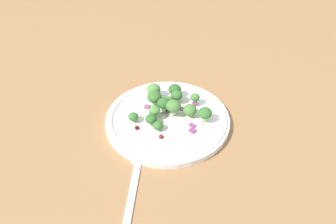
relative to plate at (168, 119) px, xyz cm
name	(u,v)px	position (x,y,z in cm)	size (l,w,h in cm)	color
ground_plane	(167,134)	(-2.34, 0.09, -1.86)	(180.00, 180.00, 2.00)	olive
plate	(168,119)	(0.00, 0.00, 0.00)	(24.48, 24.48, 1.70)	white
dressing_pool	(168,117)	(0.00, 0.00, 0.44)	(14.20, 14.20, 0.20)	white
broccoli_floret_0	(158,126)	(-3.70, 1.70, 1.57)	(1.97, 1.97, 1.99)	#8EB77A
broccoli_floret_1	(154,89)	(6.51, 3.26, 2.33)	(2.90, 2.90, 2.94)	#9EC684
broccoli_floret_2	(133,117)	(-1.54, 6.60, 1.67)	(2.00, 2.00, 2.02)	#8EB77A
broccoli_floret_3	(155,111)	(-0.46, 2.57, 2.46)	(2.24, 2.24, 2.27)	#ADD18E
broccoli_floret_4	(195,97)	(4.47, -5.27, 2.14)	(1.96, 1.96, 1.98)	#8EB77A
broccoli_floret_5	(190,110)	(0.54, -4.21, 1.99)	(2.70, 2.70, 2.73)	#9EC684
broccoli_floret_6	(151,119)	(-2.32, 3.10, 1.94)	(2.21, 2.21, 2.24)	#8EB77A
broccoli_floret_7	(177,95)	(4.65, -1.55, 2.38)	(2.41, 2.41, 2.44)	#ADD18E
broccoli_floret_8	(154,97)	(3.22, 2.87, 2.87)	(2.92, 2.92, 2.96)	#ADD18E
broccoli_floret_9	(173,106)	(0.64, -1.03, 2.77)	(2.95, 2.95, 2.98)	#9EC684
broccoli_floret_10	(164,104)	(1.52, 0.87, 2.69)	(2.71, 2.71, 2.74)	#9EC684
broccoli_floret_11	(205,113)	(-0.60, -7.12, 2.29)	(2.72, 2.72, 2.75)	#ADD18E
broccoli_floret_12	(175,90)	(6.86, -1.08, 2.18)	(2.71, 2.71, 2.75)	#8EB77A
broccoli_floret_13	(168,101)	(3.10, 0.21, 2.01)	(2.33, 2.33, 2.36)	#8EB77A
cranberry_0	(151,112)	(0.82, 3.38, 1.13)	(1.00, 1.00, 1.00)	#4C0A14
cranberry_1	(161,137)	(-5.88, 1.02, 0.86)	(0.84, 0.84, 0.84)	maroon
cranberry_2	(137,128)	(-3.73, 5.74, 0.89)	(0.84, 0.84, 0.84)	#4C0A14
cranberry_3	(156,112)	(1.24, 2.44, 0.73)	(0.73, 0.73, 0.73)	maroon
onion_bit_0	(193,131)	(-3.82, -4.79, 0.70)	(1.25, 1.16, 0.31)	#843D75
onion_bit_1	(147,107)	(2.75, 4.38, 0.66)	(1.08, 1.11, 0.47)	#934C84
onion_bit_2	(195,104)	(3.96, -5.30, 0.90)	(1.00, 0.99, 0.49)	#934C84
onion_bit_3	(184,109)	(2.49, -3.05, 0.59)	(1.29, 1.05, 0.33)	#934C84
onion_bit_4	(166,110)	(1.89, 0.41, 0.73)	(1.37, 1.27, 0.57)	#843D75
onion_bit_5	(192,126)	(-2.44, -4.77, 0.59)	(0.93, 1.34, 0.32)	#843D75
fork	(134,184)	(-15.87, 4.95, -0.61)	(18.65, 2.52, 0.50)	silver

